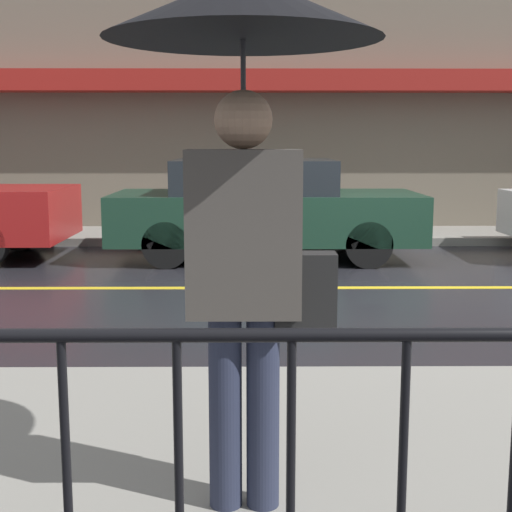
{
  "coord_description": "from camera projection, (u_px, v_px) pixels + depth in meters",
  "views": [
    {
      "loc": [
        -1.67,
        -7.69,
        1.59
      ],
      "look_at": [
        -1.63,
        -2.31,
        0.73
      ],
      "focal_mm": 50.0,
      "sensor_mm": 36.0,
      "label": 1
    }
  ],
  "objects": [
    {
      "name": "car_dark_green",
      "position": [
        263.0,
        208.0,
        9.76
      ],
      "size": [
        4.16,
        1.76,
        1.35
      ],
      "color": "#193828",
      "rests_on": "ground_plane"
    },
    {
      "name": "sidewalk_far",
      "position": [
        352.0,
        235.0,
        11.77
      ],
      "size": [
        28.0,
        1.63,
        0.12
      ],
      "color": "gray",
      "rests_on": "ground_plane"
    },
    {
      "name": "pedestrian",
      "position": [
        245.0,
        95.0,
        2.66
      ],
      "size": [
        1.04,
        1.04,
        2.08
      ],
      "color": "#23283D",
      "rests_on": "sidewalk_near"
    },
    {
      "name": "building_storefront",
      "position": [
        347.0,
        95.0,
        12.32
      ],
      "size": [
        28.0,
        0.85,
        4.76
      ],
      "color": "#706656",
      "rests_on": "ground_plane"
    },
    {
      "name": "lane_marking",
      "position": [
        402.0,
        287.0,
        7.86
      ],
      "size": [
        25.2,
        0.12,
        0.01
      ],
      "color": "gold",
      "rests_on": "ground_plane"
    },
    {
      "name": "ground_plane",
      "position": [
        402.0,
        288.0,
        7.86
      ],
      "size": [
        80.0,
        80.0,
        0.0
      ],
      "primitive_type": "plane",
      "color": "black"
    }
  ]
}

